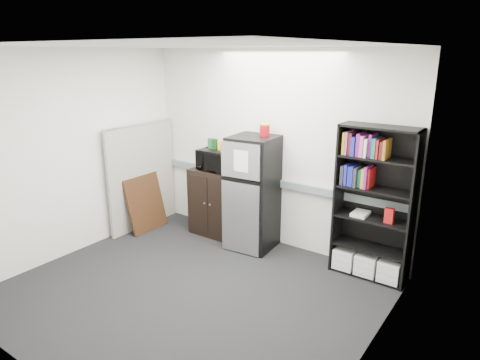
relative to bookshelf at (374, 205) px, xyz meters
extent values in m
plane|color=black|center=(-1.53, -1.57, -0.91)|extent=(4.00, 4.00, 0.00)
cube|color=white|center=(-1.53, 0.18, 0.44)|extent=(4.00, 0.02, 2.70)
cube|color=white|center=(0.47, -1.57, 0.44)|extent=(0.02, 3.50, 2.70)
cube|color=white|center=(-3.53, -1.57, 0.44)|extent=(0.02, 3.50, 2.70)
cube|color=white|center=(-1.53, -1.57, 1.79)|extent=(4.00, 3.50, 0.02)
cube|color=slate|center=(-1.53, 0.15, -0.01)|extent=(3.92, 0.05, 0.10)
cube|color=white|center=(-1.88, 0.18, 0.64)|extent=(0.14, 0.00, 0.10)
cube|color=black|center=(-0.44, -0.01, 0.01)|extent=(0.02, 0.34, 1.85)
cube|color=black|center=(0.44, -0.01, 0.01)|extent=(0.02, 0.34, 1.85)
cube|color=black|center=(0.00, 0.16, 0.01)|extent=(0.90, 0.02, 1.85)
cube|color=black|center=(0.00, -0.01, 0.92)|extent=(0.90, 0.34, 0.02)
cube|color=black|center=(0.00, -0.01, -0.89)|extent=(0.85, 0.32, 0.03)
cube|color=black|center=(0.00, -0.01, -0.54)|extent=(0.85, 0.32, 0.03)
cube|color=black|center=(0.00, -0.01, -0.17)|extent=(0.85, 0.32, 0.02)
cube|color=black|center=(0.00, -0.01, 0.20)|extent=(0.85, 0.32, 0.02)
cube|color=black|center=(0.00, -0.01, 0.57)|extent=(0.85, 0.32, 0.02)
cube|color=silver|center=(-0.28, -0.02, -0.76)|extent=(0.25, 0.30, 0.25)
cube|color=silver|center=(0.00, -0.02, -0.76)|extent=(0.25, 0.30, 0.25)
cube|color=silver|center=(0.28, -0.02, -0.76)|extent=(0.25, 0.30, 0.25)
cube|color=gray|center=(-3.43, -0.49, -0.11)|extent=(0.05, 1.30, 1.60)
cube|color=#B2B2B7|center=(-3.43, -0.49, 0.70)|extent=(0.06, 1.30, 0.02)
cube|color=black|center=(-2.28, -0.06, -0.42)|extent=(0.79, 0.50, 0.99)
cube|color=black|center=(-2.47, -0.31, -0.42)|extent=(0.37, 0.01, 0.87)
cube|color=black|center=(-2.09, -0.31, -0.42)|extent=(0.37, 0.01, 0.87)
cylinder|color=#B2B2B7|center=(-2.33, -0.33, -0.37)|extent=(0.02, 0.02, 0.02)
cylinder|color=#B2B2B7|center=(-2.23, -0.33, -0.37)|extent=(0.02, 0.02, 0.02)
imported|color=black|center=(-2.28, -0.08, 0.23)|extent=(0.54, 0.37, 0.30)
cube|color=#175324|center=(-2.42, -0.05, 0.45)|extent=(0.08, 0.06, 0.15)
cube|color=#0B3412|center=(-2.34, -0.05, 0.45)|extent=(0.07, 0.06, 0.15)
cube|color=yellow|center=(-2.24, -0.05, 0.45)|extent=(0.07, 0.05, 0.14)
cube|color=orange|center=(-2.08, -0.10, 0.43)|extent=(0.19, 0.12, 0.10)
cube|color=black|center=(-1.61, -0.14, -0.14)|extent=(0.64, 0.64, 1.55)
cube|color=#BBBCC0|center=(-1.61, -0.44, 0.39)|extent=(0.57, 0.07, 0.47)
cube|color=#BBBCC0|center=(-1.61, -0.44, -0.40)|extent=(0.57, 0.07, 0.99)
cube|color=black|center=(-1.61, -0.45, 0.13)|extent=(0.56, 0.06, 0.03)
cube|color=white|center=(-1.59, -0.46, 0.39)|extent=(0.21, 0.02, 0.28)
cube|color=black|center=(-1.61, -0.14, 0.65)|extent=(0.64, 0.64, 0.02)
cylinder|color=#A90712|center=(-1.52, -0.02, 0.74)|extent=(0.13, 0.13, 0.16)
cylinder|color=gold|center=(-1.52, -0.02, 0.84)|extent=(0.14, 0.14, 0.02)
cube|color=black|center=(-3.30, -0.58, -0.49)|extent=(0.23, 0.66, 0.84)
cube|color=beige|center=(-3.28, -0.58, -0.49)|extent=(0.17, 0.56, 0.71)
camera|label=1|loc=(1.44, -4.77, 1.73)|focal=32.00mm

